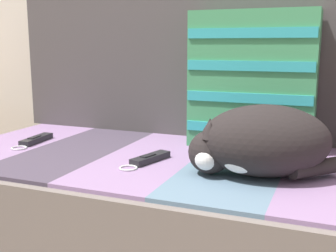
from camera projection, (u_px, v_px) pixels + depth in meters
The scene contains 6 objects.
couch at pixel (238, 227), 1.22m from camera, with size 1.88×0.79×0.39m.
sofa_backrest at pixel (263, 57), 1.42m from camera, with size 1.84×0.14×0.56m.
throw_pillow_striped at pixel (252, 80), 1.31m from camera, with size 0.38×0.14×0.42m.
sleeping_cat at pixel (259, 142), 1.03m from camera, with size 0.37×0.31×0.18m.
game_remote_near at pixel (35, 140), 1.40m from camera, with size 0.06×0.20×0.02m.
game_remote_far at pixel (149, 159), 1.17m from camera, with size 0.09×0.19×0.02m.
Camera 1 is at (0.24, -0.98, 0.71)m, focal length 45.00 mm.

